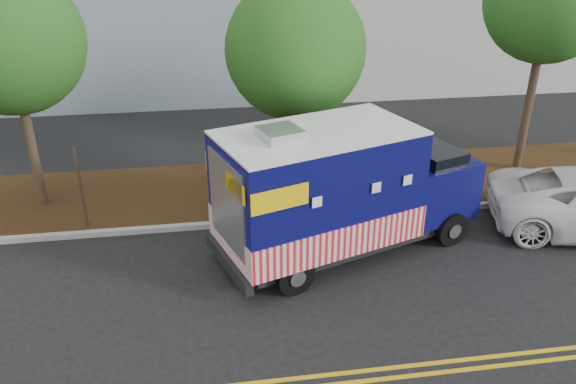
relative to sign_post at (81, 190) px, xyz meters
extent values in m
plane|color=black|center=(5.38, -1.74, -1.20)|extent=(120.00, 120.00, 0.00)
cube|color=#9E9E99|center=(5.38, -0.34, -1.12)|extent=(120.00, 0.18, 0.15)
cube|color=black|center=(5.38, 1.76, -1.12)|extent=(120.00, 4.00, 0.15)
cube|color=gold|center=(5.38, -6.19, -1.19)|extent=(120.00, 0.10, 0.01)
cube|color=gold|center=(5.38, -6.44, -1.19)|extent=(120.00, 0.10, 0.01)
cylinder|color=#38281C|center=(-1.49, 1.59, 0.71)|extent=(0.26, 0.26, 3.83)
sphere|color=#255718|center=(-1.49, 1.59, 3.58)|extent=(3.80, 3.80, 3.80)
cylinder|color=#38281C|center=(5.93, 1.80, 0.45)|extent=(0.26, 0.26, 3.29)
sphere|color=#255718|center=(5.93, 1.80, 3.08)|extent=(3.95, 3.95, 3.95)
cylinder|color=#38281C|center=(13.35, 1.85, 1.08)|extent=(0.26, 0.26, 4.56)
cube|color=#473828|center=(0.00, 0.00, 0.00)|extent=(0.06, 0.06, 2.40)
cube|color=black|center=(6.75, -1.82, -0.75)|extent=(6.37, 3.89, 0.30)
cube|color=#0A0B4B|center=(5.83, -2.13, 0.74)|extent=(5.08, 3.81, 2.58)
cube|color=red|center=(5.83, -2.13, -0.18)|extent=(5.14, 3.88, 0.81)
cube|color=white|center=(5.83, -2.13, 2.05)|extent=(5.08, 3.81, 0.06)
cube|color=#B7B7BA|center=(4.91, -2.45, 2.19)|extent=(1.09, 1.09, 0.24)
cube|color=#0A0B4B|center=(8.89, -1.09, 0.15)|extent=(2.58, 2.82, 1.51)
cube|color=black|center=(8.84, -1.11, 0.87)|extent=(1.70, 2.33, 0.70)
cube|color=black|center=(9.82, -0.77, -0.36)|extent=(0.78, 2.06, 0.32)
cube|color=black|center=(3.64, -2.88, -0.72)|extent=(0.97, 2.35, 0.30)
cube|color=#B7B7BA|center=(3.67, -2.87, 0.79)|extent=(0.67, 1.85, 2.05)
cube|color=#B7B7BA|center=(5.72, -0.82, 0.79)|extent=(1.85, 0.67, 1.18)
cube|color=yellow|center=(4.72, -3.87, 1.33)|extent=(1.23, 0.44, 0.48)
cube|color=yellow|center=(3.89, -1.44, 1.33)|extent=(1.23, 0.44, 0.48)
cylinder|color=black|center=(9.34, -2.09, -0.75)|extent=(0.95, 0.58, 0.90)
cylinder|color=black|center=(8.63, -0.02, -0.75)|extent=(0.95, 0.58, 0.90)
cylinder|color=black|center=(5.06, -3.56, -0.75)|extent=(0.95, 0.58, 0.90)
cylinder|color=black|center=(4.35, -1.48, -0.75)|extent=(0.95, 0.58, 0.90)
camera|label=1|loc=(3.38, -13.79, 6.41)|focal=35.00mm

